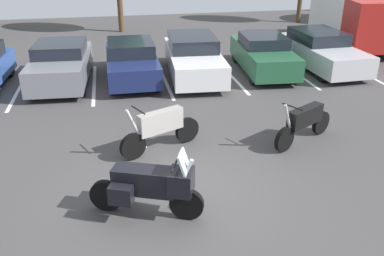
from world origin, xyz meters
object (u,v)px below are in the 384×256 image
at_px(motorcycle_third, 160,128).
at_px(car_navy, 132,61).
at_px(car_grey, 61,64).
at_px(box_truck, 355,15).
at_px(motorcycle_second, 304,122).
at_px(motorcycle_touring, 150,185).
at_px(car_silver, 320,50).
at_px(car_green, 263,54).
at_px(car_white, 193,57).

bearing_deg(motorcycle_third, car_navy, 92.99).
height_order(car_grey, box_truck, box_truck).
distance_m(motorcycle_second, motorcycle_third, 3.74).
height_order(motorcycle_touring, car_silver, car_silver).
height_order(car_grey, car_green, car_grey).
relative_size(motorcycle_third, car_grey, 0.48).
relative_size(car_white, car_silver, 1.00).
xyz_separation_m(motorcycle_touring, car_navy, (0.22, 8.62, 0.03)).
height_order(motorcycle_touring, car_green, car_green).
relative_size(motorcycle_touring, motorcycle_second, 1.07).
xyz_separation_m(motorcycle_touring, motorcycle_third, (0.54, 2.65, -0.07)).
bearing_deg(car_green, car_white, -179.13).
bearing_deg(box_truck, motorcycle_third, -139.24).
xyz_separation_m(motorcycle_touring, car_white, (2.57, 8.54, 0.07)).
bearing_deg(car_navy, motorcycle_third, -87.01).
bearing_deg(car_navy, car_white, -1.87).
bearing_deg(motorcycle_third, motorcycle_second, -4.31).
height_order(car_navy, car_white, car_white).
relative_size(motorcycle_touring, box_truck, 0.33).
relative_size(car_grey, car_silver, 0.89).
xyz_separation_m(car_navy, box_truck, (11.02, 3.26, 0.80)).
distance_m(motorcycle_third, car_silver, 9.53).
bearing_deg(motorcycle_second, box_truck, 53.71).
bearing_deg(car_grey, box_truck, 13.50).
bearing_deg(car_green, motorcycle_touring, -122.23).
distance_m(motorcycle_touring, box_truck, 16.38).
distance_m(motorcycle_third, box_truck, 14.17).
height_order(motorcycle_touring, box_truck, box_truck).
bearing_deg(car_grey, motorcycle_second, -43.50).
bearing_deg(car_green, car_grey, 179.70).
xyz_separation_m(motorcycle_second, car_navy, (-4.04, 6.25, 0.13)).
bearing_deg(motorcycle_second, car_grey, 136.50).
xyz_separation_m(motorcycle_touring, motorcycle_second, (4.26, 2.37, -0.10)).
bearing_deg(car_white, car_silver, 1.44).
distance_m(car_grey, car_navy, 2.55).
bearing_deg(box_truck, motorcycle_touring, -133.42).
relative_size(car_grey, box_truck, 0.67).
distance_m(car_grey, car_silver, 10.25).
relative_size(car_navy, car_green, 0.95).
relative_size(motorcycle_second, car_navy, 0.46).
bearing_deg(motorcycle_touring, car_silver, 47.62).
bearing_deg(car_navy, car_silver, 0.43).
distance_m(motorcycle_third, car_green, 7.68).
bearing_deg(car_grey, car_white, -0.97).
xyz_separation_m(car_grey, car_navy, (2.55, -0.01, -0.02)).
relative_size(motorcycle_third, car_navy, 0.49).
distance_m(motorcycle_touring, car_green, 10.15).
height_order(car_navy, car_green, car_green).
bearing_deg(motorcycle_third, motorcycle_touring, -101.44).
xyz_separation_m(motorcycle_third, car_navy, (-0.31, 5.97, 0.09)).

